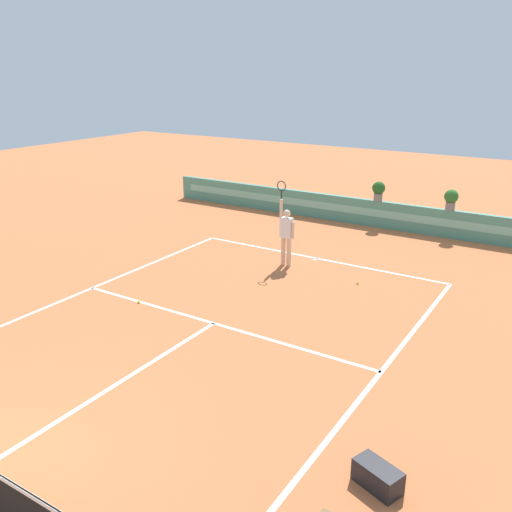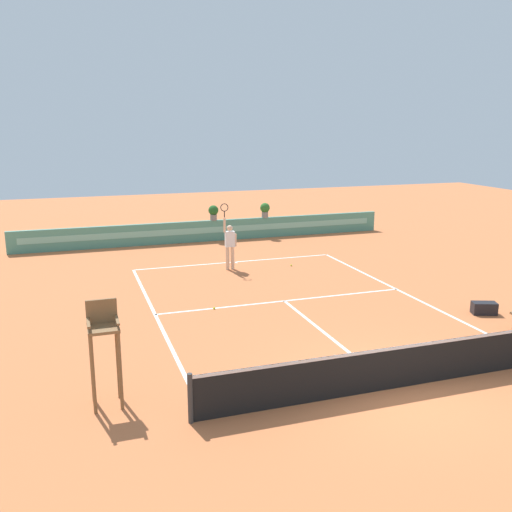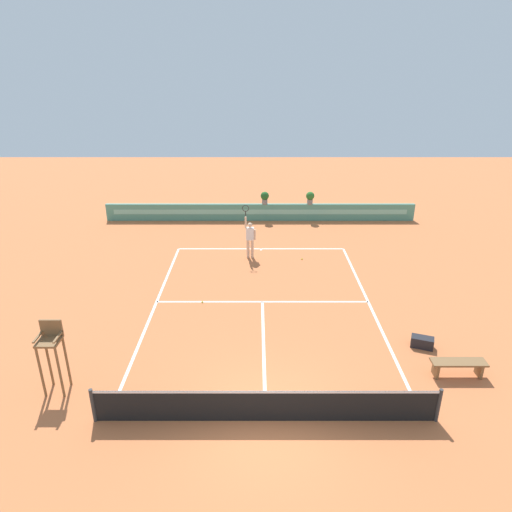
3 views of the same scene
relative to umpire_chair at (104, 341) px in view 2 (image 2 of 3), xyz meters
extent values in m
plane|color=#C66B3D|center=(5.84, 4.74, -1.34)|extent=(60.00, 60.00, 0.00)
cube|color=white|center=(5.84, 10.63, -1.34)|extent=(8.22, 0.10, 0.01)
cube|color=white|center=(5.84, 5.14, -1.34)|extent=(8.22, 0.10, 0.01)
cube|color=white|center=(5.84, 1.94, -1.34)|extent=(0.10, 6.40, 0.01)
cube|color=white|center=(1.73, 4.68, -1.34)|extent=(0.10, 11.89, 0.01)
cube|color=white|center=(9.95, 4.68, -1.34)|extent=(0.10, 11.89, 0.01)
cube|color=white|center=(5.84, 10.53, -1.34)|extent=(0.10, 0.20, 0.01)
cylinder|color=#333333|center=(1.43, -1.26, -0.84)|extent=(0.10, 0.10, 1.00)
cube|color=black|center=(5.84, -1.26, -0.87)|extent=(8.82, 0.02, 0.95)
cube|color=white|center=(5.84, -1.26, -0.42)|extent=(8.82, 0.03, 0.06)
cube|color=#4C8E7A|center=(5.84, 15.13, -0.84)|extent=(18.00, 0.20, 1.00)
cube|color=#7ABCA8|center=(5.84, 15.02, -0.79)|extent=(17.10, 0.01, 0.28)
cylinder|color=brown|center=(-0.25, -0.32, -0.54)|extent=(0.07, 0.07, 1.60)
cylinder|color=brown|center=(0.26, -0.32, -0.54)|extent=(0.07, 0.07, 1.60)
cylinder|color=brown|center=(-0.25, 0.19, -0.54)|extent=(0.07, 0.07, 1.60)
cylinder|color=brown|center=(0.26, 0.19, -0.54)|extent=(0.07, 0.07, 1.60)
cube|color=brown|center=(0.00, -0.06, 0.29)|extent=(0.60, 0.60, 0.06)
cube|color=brown|center=(0.00, 0.21, 0.56)|extent=(0.60, 0.06, 0.48)
cube|color=brown|center=(-0.27, -0.06, 0.44)|extent=(0.06, 0.60, 0.04)
cube|color=brown|center=(0.27, -0.06, 0.44)|extent=(0.06, 0.60, 0.04)
cube|color=black|center=(11.00, 2.08, -1.16)|extent=(0.78, 0.58, 0.36)
cylinder|color=beige|center=(5.41, 9.55, -0.89)|extent=(0.14, 0.14, 0.90)
cylinder|color=beige|center=(5.21, 9.56, -0.89)|extent=(0.14, 0.14, 0.90)
cube|color=white|center=(5.31, 9.55, -0.14)|extent=(0.37, 0.24, 0.60)
sphere|color=beige|center=(5.31, 9.55, 0.29)|extent=(0.22, 0.22, 0.22)
cylinder|color=beige|center=(5.11, 9.56, 0.41)|extent=(0.09, 0.09, 0.55)
cylinder|color=black|center=(5.11, 9.56, 0.83)|extent=(0.04, 0.04, 0.24)
torus|color=#262626|center=(5.11, 9.56, 1.09)|extent=(0.31, 0.05, 0.31)
cylinder|color=beige|center=(5.53, 9.54, -0.19)|extent=(0.09, 0.09, 0.50)
sphere|color=#CCE033|center=(3.51, 5.07, -1.31)|extent=(0.07, 0.07, 0.07)
sphere|color=#CCE033|center=(7.76, 9.28, -1.31)|extent=(0.07, 0.07, 0.07)
cylinder|color=gray|center=(6.10, 15.13, -0.20)|extent=(0.32, 0.32, 0.28)
sphere|color=#235B23|center=(6.10, 15.13, 0.14)|extent=(0.48, 0.48, 0.48)
cylinder|color=gray|center=(8.72, 15.13, -0.20)|extent=(0.32, 0.32, 0.28)
sphere|color=#2D6B28|center=(8.72, 15.13, 0.14)|extent=(0.48, 0.48, 0.48)
camera|label=1|loc=(12.94, -4.27, 4.38)|focal=38.64mm
camera|label=2|loc=(-0.46, -10.71, 4.14)|focal=39.26mm
camera|label=3|loc=(5.59, -10.51, 7.20)|focal=32.08mm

